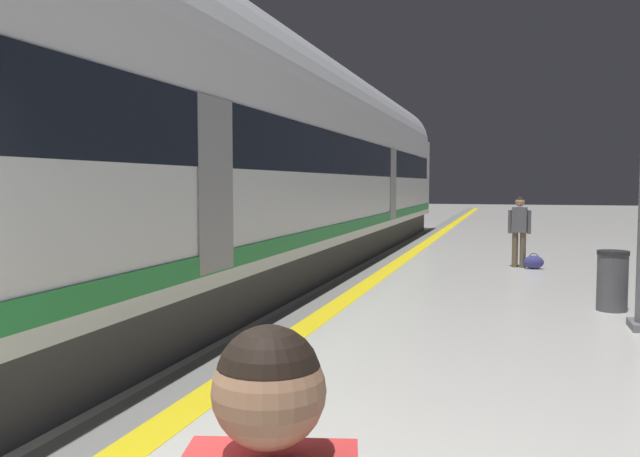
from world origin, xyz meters
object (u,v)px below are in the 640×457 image
(passenger_near, at_px, (519,226))
(duffel_bag_near, at_px, (534,262))
(high_speed_train, at_px, (262,154))
(waste_bin, at_px, (612,281))

(passenger_near, relative_size, duffel_bag_near, 3.69)
(high_speed_train, distance_m, waste_bin, 6.71)
(passenger_near, xyz_separation_m, duffel_bag_near, (0.32, -0.17, -0.79))
(passenger_near, xyz_separation_m, waste_bin, (1.30, -4.89, -0.48))
(high_speed_train, xyz_separation_m, passenger_near, (4.92, 3.41, -1.56))
(high_speed_train, xyz_separation_m, duffel_bag_near, (5.24, 3.23, -2.35))
(high_speed_train, bearing_deg, duffel_bag_near, 31.67)
(high_speed_train, bearing_deg, passenger_near, 34.70)
(high_speed_train, height_order, passenger_near, high_speed_train)
(high_speed_train, height_order, duffel_bag_near, high_speed_train)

